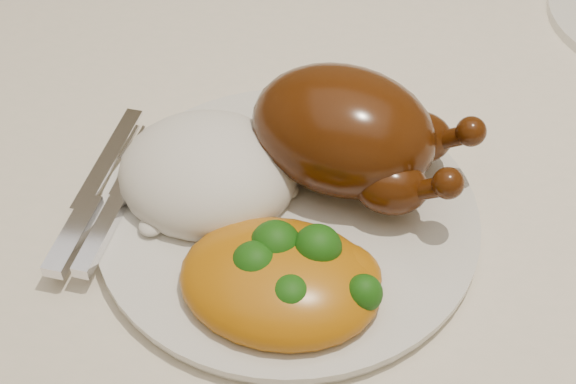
# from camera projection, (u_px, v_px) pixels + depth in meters

# --- Properties ---
(dining_table) EXTENTS (1.60, 0.90, 0.76)m
(dining_table) POSITION_uv_depth(u_px,v_px,m) (370.00, 139.00, 0.79)
(dining_table) COLOR brown
(dining_table) RESTS_ON floor
(tablecloth) EXTENTS (1.73, 1.03, 0.18)m
(tablecloth) POSITION_uv_depth(u_px,v_px,m) (376.00, 80.00, 0.73)
(tablecloth) COLOR beige
(tablecloth) RESTS_ON dining_table
(dinner_plate) EXTENTS (0.31, 0.31, 0.01)m
(dinner_plate) POSITION_uv_depth(u_px,v_px,m) (288.00, 217.00, 0.57)
(dinner_plate) COLOR silver
(dinner_plate) RESTS_ON tablecloth
(roast_chicken) EXTENTS (0.18, 0.14, 0.09)m
(roast_chicken) POSITION_uv_depth(u_px,v_px,m) (348.00, 132.00, 0.56)
(roast_chicken) COLOR #4F2308
(roast_chicken) RESTS_ON dinner_plate
(rice_mound) EXTENTS (0.13, 0.12, 0.07)m
(rice_mound) POSITION_uv_depth(u_px,v_px,m) (208.00, 174.00, 0.58)
(rice_mound) COLOR white
(rice_mound) RESTS_ON dinner_plate
(mac_and_cheese) EXTENTS (0.14, 0.11, 0.05)m
(mac_and_cheese) POSITION_uv_depth(u_px,v_px,m) (287.00, 277.00, 0.51)
(mac_and_cheese) COLOR orange
(mac_and_cheese) RESTS_ON dinner_plate
(cutlery) EXTENTS (0.04, 0.17, 0.01)m
(cutlery) POSITION_uv_depth(u_px,v_px,m) (98.00, 208.00, 0.56)
(cutlery) COLOR silver
(cutlery) RESTS_ON dinner_plate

